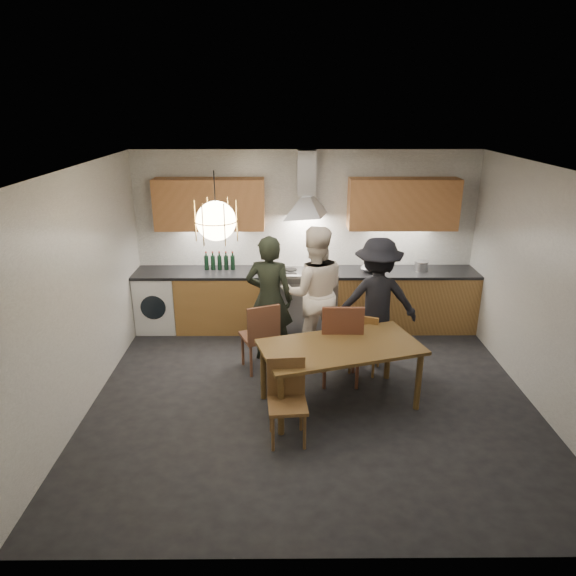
{
  "coord_description": "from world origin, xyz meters",
  "views": [
    {
      "loc": [
        -0.31,
        -5.17,
        3.22
      ],
      "look_at": [
        -0.27,
        0.4,
        1.2
      ],
      "focal_mm": 32.0,
      "sensor_mm": 36.0,
      "label": 1
    }
  ],
  "objects_px": {
    "dining_table": "(340,352)",
    "person_left": "(270,299)",
    "chair_front": "(287,394)",
    "person_right": "(377,300)",
    "person_mid": "(314,293)",
    "wine_bottles": "(220,261)",
    "mixing_bowl": "(370,270)",
    "chair_back_left": "(261,333)",
    "stock_pot": "(421,266)"
  },
  "relations": [
    {
      "from": "person_mid",
      "to": "stock_pot",
      "type": "height_order",
      "value": "person_mid"
    },
    {
      "from": "mixing_bowl",
      "to": "wine_bottles",
      "type": "height_order",
      "value": "wine_bottles"
    },
    {
      "from": "chair_front",
      "to": "person_right",
      "type": "height_order",
      "value": "person_right"
    },
    {
      "from": "person_mid",
      "to": "person_right",
      "type": "bearing_deg",
      "value": 168.53
    },
    {
      "from": "chair_front",
      "to": "person_mid",
      "type": "bearing_deg",
      "value": 74.07
    },
    {
      "from": "chair_back_left",
      "to": "mixing_bowl",
      "type": "height_order",
      "value": "mixing_bowl"
    },
    {
      "from": "person_right",
      "to": "wine_bottles",
      "type": "height_order",
      "value": "person_right"
    },
    {
      "from": "chair_front",
      "to": "person_left",
      "type": "height_order",
      "value": "person_left"
    },
    {
      "from": "chair_back_left",
      "to": "chair_front",
      "type": "distance_m",
      "value": 1.38
    },
    {
      "from": "dining_table",
      "to": "wine_bottles",
      "type": "bearing_deg",
      "value": 109.06
    },
    {
      "from": "person_right",
      "to": "wine_bottles",
      "type": "xyz_separation_m",
      "value": [
        -2.14,
        1.07,
        0.21
      ]
    },
    {
      "from": "chair_front",
      "to": "person_mid",
      "type": "height_order",
      "value": "person_mid"
    },
    {
      "from": "chair_back_left",
      "to": "person_right",
      "type": "distance_m",
      "value": 1.55
    },
    {
      "from": "chair_front",
      "to": "wine_bottles",
      "type": "relative_size",
      "value": 1.88
    },
    {
      "from": "person_left",
      "to": "person_mid",
      "type": "distance_m",
      "value": 0.58
    },
    {
      "from": "mixing_bowl",
      "to": "person_mid",
      "type": "bearing_deg",
      "value": -135.51
    },
    {
      "from": "chair_back_left",
      "to": "person_mid",
      "type": "bearing_deg",
      "value": -167.59
    },
    {
      "from": "chair_back_left",
      "to": "wine_bottles",
      "type": "bearing_deg",
      "value": -86.97
    },
    {
      "from": "person_left",
      "to": "wine_bottles",
      "type": "distance_m",
      "value": 1.31
    },
    {
      "from": "dining_table",
      "to": "stock_pot",
      "type": "relative_size",
      "value": 9.95
    },
    {
      "from": "chair_front",
      "to": "person_left",
      "type": "distance_m",
      "value": 1.76
    },
    {
      "from": "person_right",
      "to": "chair_front",
      "type": "bearing_deg",
      "value": 56.41
    },
    {
      "from": "dining_table",
      "to": "person_right",
      "type": "bearing_deg",
      "value": 45.84
    },
    {
      "from": "dining_table",
      "to": "chair_front",
      "type": "distance_m",
      "value": 0.85
    },
    {
      "from": "chair_front",
      "to": "chair_back_left",
      "type": "bearing_deg",
      "value": 98.45
    },
    {
      "from": "chair_back_left",
      "to": "chair_front",
      "type": "bearing_deg",
      "value": 81.09
    },
    {
      "from": "person_mid",
      "to": "wine_bottles",
      "type": "distance_m",
      "value": 1.65
    },
    {
      "from": "chair_back_left",
      "to": "person_left",
      "type": "height_order",
      "value": "person_left"
    },
    {
      "from": "dining_table",
      "to": "person_mid",
      "type": "relative_size",
      "value": 1.07
    },
    {
      "from": "dining_table",
      "to": "wine_bottles",
      "type": "relative_size",
      "value": 4.21
    },
    {
      "from": "mixing_bowl",
      "to": "person_right",
      "type": "bearing_deg",
      "value": -93.45
    },
    {
      "from": "person_right",
      "to": "person_mid",
      "type": "bearing_deg",
      "value": -6.41
    },
    {
      "from": "dining_table",
      "to": "stock_pot",
      "type": "xyz_separation_m",
      "value": [
        1.39,
        2.1,
        0.32
      ]
    },
    {
      "from": "dining_table",
      "to": "person_mid",
      "type": "bearing_deg",
      "value": 84.07
    },
    {
      "from": "dining_table",
      "to": "mixing_bowl",
      "type": "distance_m",
      "value": 2.17
    },
    {
      "from": "dining_table",
      "to": "person_right",
      "type": "distance_m",
      "value": 1.26
    },
    {
      "from": "mixing_bowl",
      "to": "dining_table",
      "type": "bearing_deg",
      "value": -107.08
    },
    {
      "from": "person_left",
      "to": "mixing_bowl",
      "type": "height_order",
      "value": "person_left"
    },
    {
      "from": "person_right",
      "to": "chair_back_left",
      "type": "bearing_deg",
      "value": 14.46
    },
    {
      "from": "chair_back_left",
      "to": "person_mid",
      "type": "xyz_separation_m",
      "value": [
        0.67,
        0.46,
        0.36
      ]
    },
    {
      "from": "chair_back_left",
      "to": "mixing_bowl",
      "type": "bearing_deg",
      "value": -161.53
    },
    {
      "from": "mixing_bowl",
      "to": "person_left",
      "type": "bearing_deg",
      "value": -146.94
    },
    {
      "from": "dining_table",
      "to": "person_left",
      "type": "relative_size",
      "value": 1.13
    },
    {
      "from": "chair_back_left",
      "to": "chair_front",
      "type": "relative_size",
      "value": 1.09
    },
    {
      "from": "person_right",
      "to": "dining_table",
      "type": "bearing_deg",
      "value": 63.43
    },
    {
      "from": "stock_pot",
      "to": "wine_bottles",
      "type": "relative_size",
      "value": 0.42
    },
    {
      "from": "chair_front",
      "to": "person_left",
      "type": "bearing_deg",
      "value": 92.54
    },
    {
      "from": "person_mid",
      "to": "chair_back_left",
      "type": "bearing_deg",
      "value": 30.16
    },
    {
      "from": "chair_front",
      "to": "mixing_bowl",
      "type": "bearing_deg",
      "value": 60.63
    },
    {
      "from": "chair_back_left",
      "to": "stock_pot",
      "type": "distance_m",
      "value": 2.7
    }
  ]
}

